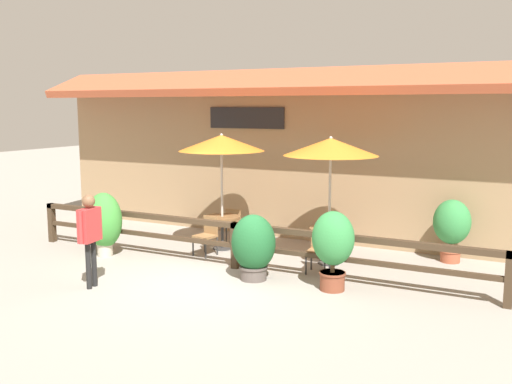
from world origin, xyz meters
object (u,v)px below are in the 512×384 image
patio_umbrella_near (222,143)px  potted_plant_corner_fern (452,225)px  patio_umbrella_middle (331,147)px  potted_plant_tall_tropical (104,222)px  pedestrian (90,228)px  dining_table_near (222,223)px  chair_near_wallside (236,224)px  potted_plant_broad_leaf (253,246)px  dining_table_middle (329,235)px  chair_middle_wallside (337,234)px  potted_plant_small_flowering (333,244)px  chair_middle_streetside (319,249)px  chair_near_streetside (207,234)px

patio_umbrella_near → potted_plant_corner_fern: 5.32m
patio_umbrella_middle → potted_plant_tall_tropical: bearing=-160.2°
patio_umbrella_middle → pedestrian: 5.00m
patio_umbrella_near → patio_umbrella_middle: size_ratio=1.00×
dining_table_near → patio_umbrella_near: bearing=0.0°
dining_table_near → chair_near_wallside: bearing=88.9°
potted_plant_tall_tropical → potted_plant_corner_fern: 7.51m
patio_umbrella_middle → potted_plant_broad_leaf: 2.64m
potted_plant_corner_fern → patio_umbrella_near: bearing=-166.0°
dining_table_middle → potted_plant_broad_leaf: potted_plant_broad_leaf is taller
dining_table_near → potted_plant_tall_tropical: potted_plant_tall_tropical is taller
dining_table_near → chair_middle_wallside: (2.59, 0.61, -0.13)m
chair_near_wallside → dining_table_middle: (2.63, -0.70, 0.13)m
potted_plant_broad_leaf → potted_plant_corner_fern: (3.17, 3.01, 0.14)m
dining_table_near → potted_plant_tall_tropical: bearing=-138.7°
potted_plant_small_flowering → pedestrian: size_ratio=0.84×
chair_near_wallside → patio_umbrella_middle: (2.63, -0.70, 1.98)m
potted_plant_broad_leaf → pedestrian: (-2.41, -1.78, 0.44)m
patio_umbrella_near → chair_near_wallside: 2.07m
dining_table_near → pedestrian: size_ratio=0.48×
chair_near_wallside → potted_plant_broad_leaf: potted_plant_broad_leaf is taller
chair_middle_streetside → potted_plant_corner_fern: size_ratio=0.64×
chair_near_wallside → potted_plant_corner_fern: (4.90, 0.60, 0.32)m
patio_umbrella_middle → potted_plant_corner_fern: 3.09m
potted_plant_tall_tropical → dining_table_middle: bearing=19.8°
potted_plant_broad_leaf → chair_near_wallside: bearing=125.6°
patio_umbrella_near → potted_plant_corner_fern: patio_umbrella_near is taller
patio_umbrella_middle → potted_plant_tall_tropical: 5.20m
potted_plant_broad_leaf → chair_middle_wallside: bearing=70.6°
dining_table_near → pedestrian: pedestrian is taller
potted_plant_tall_tropical → potted_plant_small_flowering: bearing=0.4°
chair_middle_wallside → potted_plant_tall_tropical: bearing=21.3°
chair_near_wallside → potted_plant_tall_tropical: bearing=50.1°
chair_middle_streetside → potted_plant_corner_fern: (2.23, 1.99, 0.32)m
potted_plant_broad_leaf → pedestrian: bearing=-143.6°
chair_middle_streetside → chair_middle_wallside: bearing=88.5°
patio_umbrella_near → dining_table_near: (0.00, 0.00, -1.85)m
chair_middle_wallside → potted_plant_tall_tropical: (-4.57, -2.36, 0.29)m
dining_table_near → potted_plant_corner_fern: size_ratio=0.62×
chair_near_wallside → patio_umbrella_middle: bearing=165.3°
dining_table_near → potted_plant_small_flowering: 3.72m
dining_table_near → patio_umbrella_middle: size_ratio=0.31×
potted_plant_small_flowering → patio_umbrella_near: bearing=152.6°
patio_umbrella_near → potted_plant_small_flowering: patio_umbrella_near is taller
patio_umbrella_near → potted_plant_broad_leaf: bearing=-45.9°
potted_plant_small_flowering → potted_plant_corner_fern: potted_plant_small_flowering is taller
chair_middle_wallside → chair_near_streetside: bearing=19.3°
chair_near_streetside → potted_plant_tall_tropical: potted_plant_tall_tropical is taller
chair_middle_streetside → potted_plant_corner_fern: potted_plant_corner_fern is taller
chair_middle_wallside → dining_table_middle: bearing=88.5°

